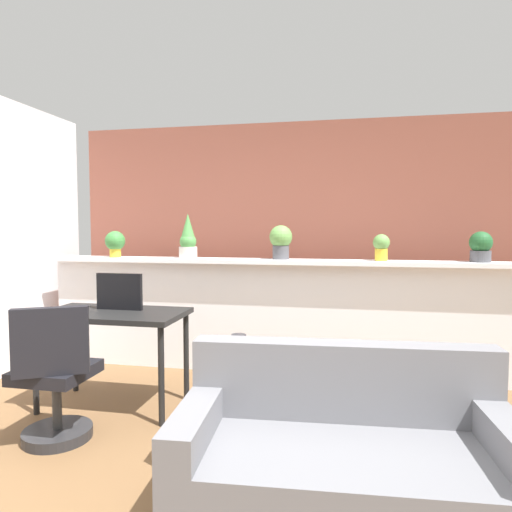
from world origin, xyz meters
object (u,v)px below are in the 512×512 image
at_px(potted_plant_4, 481,246).
at_px(couch, 344,464).
at_px(office_chair, 55,384).
at_px(vase_on_shelf, 239,344).
at_px(side_cube_shelf, 235,387).
at_px(potted_plant_2, 281,240).
at_px(desk, 113,322).
at_px(potted_plant_1, 188,239).
at_px(potted_plant_0, 115,242).
at_px(tv_monitor, 119,291).
at_px(potted_plant_3, 381,246).

distance_m(potted_plant_4, couch, 2.59).
relative_size(office_chair, couch, 0.57).
relative_size(vase_on_shelf, couch, 0.08).
bearing_deg(side_cube_shelf, office_chair, -152.53).
distance_m(potted_plant_2, couch, 2.42).
relative_size(desk, vase_on_shelf, 8.11).
xyz_separation_m(potted_plant_4, couch, (-1.13, -2.12, -0.95)).
height_order(potted_plant_1, couch, potted_plant_1).
height_order(potted_plant_2, potted_plant_4, potted_plant_2).
relative_size(potted_plant_0, tv_monitor, 0.71).
relative_size(potted_plant_4, vase_on_shelf, 1.97).
xyz_separation_m(office_chair, side_cube_shelf, (1.06, 0.55, -0.14)).
relative_size(potted_plant_0, couch, 0.16).
bearing_deg(office_chair, potted_plant_2, 54.15).
height_order(side_cube_shelf, couch, couch).
bearing_deg(desk, potted_plant_3, 26.78).
xyz_separation_m(potted_plant_2, office_chair, (-1.22, -1.68, -0.88)).
distance_m(office_chair, side_cube_shelf, 1.20).
bearing_deg(tv_monitor, desk, -100.86).
height_order(potted_plant_3, tv_monitor, potted_plant_3).
bearing_deg(potted_plant_0, potted_plant_3, 0.81).
bearing_deg(potted_plant_2, potted_plant_4, 0.12).
distance_m(potted_plant_4, side_cube_shelf, 2.43).
bearing_deg(potted_plant_1, vase_on_shelf, -54.91).
xyz_separation_m(potted_plant_0, potted_plant_4, (3.42, 0.06, -0.01)).
xyz_separation_m(potted_plant_2, desk, (-1.15, -1.06, -0.61)).
relative_size(desk, office_chair, 1.21).
bearing_deg(potted_plant_4, potted_plant_1, -179.11).
height_order(potted_plant_2, desk, potted_plant_2).
xyz_separation_m(potted_plant_3, potted_plant_4, (0.83, 0.02, 0.00)).
bearing_deg(side_cube_shelf, tv_monitor, 170.98).
distance_m(potted_plant_1, couch, 2.77).
relative_size(tv_monitor, side_cube_shelf, 0.75).
distance_m(tv_monitor, couch, 2.18).
bearing_deg(desk, potted_plant_4, 20.13).
height_order(potted_plant_0, desk, potted_plant_0).
distance_m(potted_plant_1, office_chair, 1.90).
distance_m(potted_plant_1, side_cube_shelf, 1.68).
bearing_deg(tv_monitor, potted_plant_0, 120.08).
bearing_deg(vase_on_shelf, side_cube_shelf, 173.04).
bearing_deg(tv_monitor, potted_plant_1, 76.36).
relative_size(potted_plant_0, side_cube_shelf, 0.53).
height_order(potted_plant_4, office_chair, potted_plant_4).
bearing_deg(potted_plant_4, vase_on_shelf, -148.80).
distance_m(potted_plant_0, side_cube_shelf, 2.11).
distance_m(potted_plant_2, office_chair, 2.26).
bearing_deg(potted_plant_3, potted_plant_2, 178.94).
height_order(potted_plant_0, office_chair, potted_plant_0).
xyz_separation_m(desk, tv_monitor, (0.02, 0.08, 0.23)).
xyz_separation_m(potted_plant_2, tv_monitor, (-1.13, -0.98, -0.38)).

